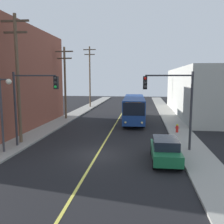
{
  "coord_description": "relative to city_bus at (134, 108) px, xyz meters",
  "views": [
    {
      "loc": [
        3.26,
        -17.22,
        5.62
      ],
      "look_at": [
        0.0,
        8.88,
        2.0
      ],
      "focal_mm": 39.08,
      "sensor_mm": 36.0,
      "label": 1
    }
  ],
  "objects": [
    {
      "name": "ground_plane",
      "position": [
        -2.2,
        -14.78,
        -1.82
      ],
      "size": [
        120.0,
        120.0,
        0.0
      ],
      "primitive_type": "plane",
      "color": "black"
    },
    {
      "name": "sidewalk_left",
      "position": [
        -9.45,
        -4.78,
        -1.74
      ],
      "size": [
        2.5,
        90.0,
        0.15
      ],
      "primitive_type": "cube",
      "color": "gray",
      "rests_on": "ground"
    },
    {
      "name": "sidewalk_right",
      "position": [
        5.05,
        -4.78,
        -1.74
      ],
      "size": [
        2.5,
        90.0,
        0.15
      ],
      "primitive_type": "cube",
      "color": "gray",
      "rests_on": "ground"
    },
    {
      "name": "lane_stripe_center",
      "position": [
        -2.2,
        0.22,
        -1.81
      ],
      "size": [
        0.16,
        60.0,
        0.01
      ],
      "primitive_type": "cube",
      "color": "#D8CC4C",
      "rests_on": "ground"
    },
    {
      "name": "building_right_warehouse",
      "position": [
        12.29,
        7.64,
        1.79
      ],
      "size": [
        12.0,
        25.6,
        7.22
      ],
      "color": "#B2B2A8",
      "rests_on": "ground"
    },
    {
      "name": "city_bus",
      "position": [
        0.0,
        0.0,
        0.0
      ],
      "size": [
        2.9,
        12.21,
        3.2
      ],
      "color": "navy",
      "rests_on": "ground"
    },
    {
      "name": "parked_car_green",
      "position": [
        2.67,
        -15.67,
        -0.98
      ],
      "size": [
        1.85,
        4.42,
        1.62
      ],
      "color": "#196038",
      "rests_on": "ground"
    },
    {
      "name": "utility_pole_near",
      "position": [
        -9.36,
        -12.51,
        4.21
      ],
      "size": [
        2.4,
        0.28,
        10.72
      ],
      "color": "brown",
      "rests_on": "sidewalk_left"
    },
    {
      "name": "utility_pole_mid",
      "position": [
        -9.42,
        0.33,
        3.66
      ],
      "size": [
        2.4,
        0.28,
        9.67
      ],
      "color": "brown",
      "rests_on": "sidewalk_left"
    },
    {
      "name": "utility_pole_far",
      "position": [
        -9.11,
        14.73,
        4.63
      ],
      "size": [
        2.4,
        0.28,
        11.54
      ],
      "color": "brown",
      "rests_on": "sidewalk_left"
    },
    {
      "name": "traffic_signal_left_corner",
      "position": [
        -7.61,
        -13.56,
        2.49
      ],
      "size": [
        3.75,
        0.48,
        6.0
      ],
      "color": "#2D2D33",
      "rests_on": "sidewalk_left"
    },
    {
      "name": "traffic_signal_right_corner",
      "position": [
        3.21,
        -13.1,
        2.49
      ],
      "size": [
        3.75,
        0.48,
        6.0
      ],
      "color": "#2D2D33",
      "rests_on": "sidewalk_right"
    },
    {
      "name": "street_lamp_left",
      "position": [
        -9.03,
        -15.35,
        1.92
      ],
      "size": [
        0.98,
        0.4,
        5.5
      ],
      "color": "#38383D",
      "rests_on": "sidewalk_left"
    },
    {
      "name": "fire_hydrant",
      "position": [
        4.65,
        -6.88,
        -1.23
      ],
      "size": [
        0.44,
        0.26,
        0.84
      ],
      "color": "red",
      "rests_on": "sidewalk_right"
    }
  ]
}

